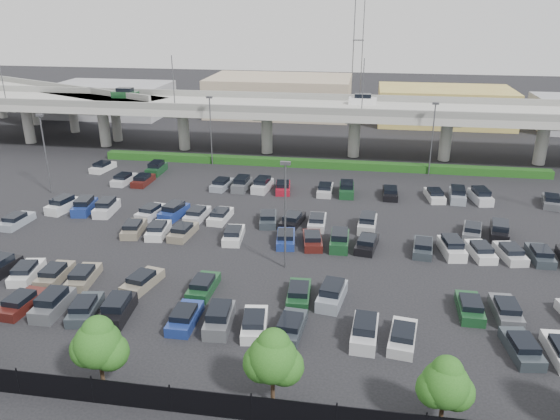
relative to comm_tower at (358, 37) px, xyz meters
name	(u,v)px	position (x,y,z in m)	size (l,w,h in m)	color
ground	(296,234)	(-4.00, -74.00, -15.61)	(280.00, 280.00, 0.00)	black
overpass	(322,112)	(-4.21, -41.96, -8.64)	(150.00, 13.00, 15.80)	#9C9C94
on_ramp	(54,93)	(-56.10, -30.95, -8.76)	(50.93, 30.13, 8.80)	#9C9C94
hedge	(318,164)	(-4.00, -49.00, -15.06)	(66.00, 1.60, 1.10)	#193F12
fence	(234,407)	(-4.05, -102.00, -14.71)	(70.00, 0.10, 2.00)	black
tree_row	(251,356)	(-3.30, -100.53, -12.09)	(65.07, 3.66, 5.94)	#332316
parked_cars	(279,243)	(-5.22, -78.10, -15.00)	(63.12, 41.63, 1.67)	#174121
light_poles	(261,171)	(-8.12, -72.00, -9.37)	(66.90, 48.38, 10.30)	#4E4E53
distant_buildings	(395,102)	(8.38, -12.19, -11.87)	(138.00, 24.00, 9.00)	gray
comm_tower	(358,37)	(0.00, 0.00, 0.00)	(2.40, 2.40, 30.00)	#4E4E53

